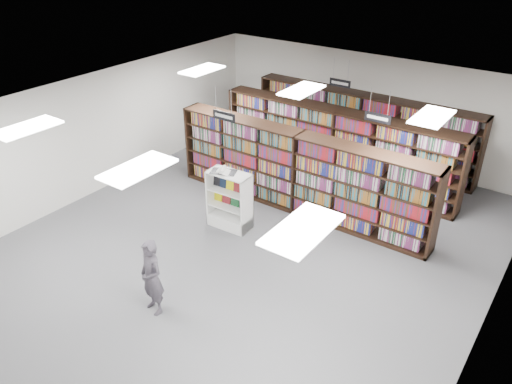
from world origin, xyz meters
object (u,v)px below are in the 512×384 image
Objects in this scene: endcap_display at (231,208)px; shopper at (152,277)px; bookshelf_row_near at (298,173)px; open_book at (223,171)px.

shopper reaches higher than endcap_display.
open_book is at bearing -122.04° from bookshelf_row_near.
shopper reaches higher than open_book.
bookshelf_row_near reaches higher than open_book.
bookshelf_row_near is 1.92m from endcap_display.
endcap_display is 3.30m from shopper.
bookshelf_row_near is at bearing 99.38° from shopper.
endcap_display is at bearing -119.25° from bookshelf_row_near.
bookshelf_row_near is 10.38× the size of open_book.
endcap_display is 0.93× the size of shopper.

